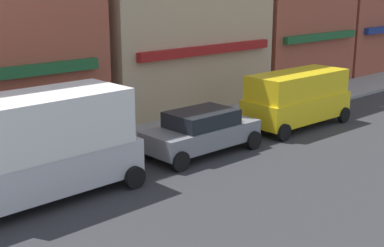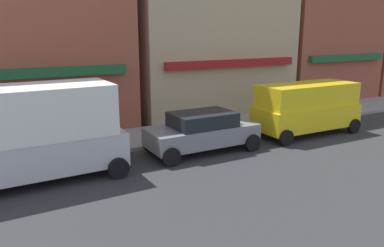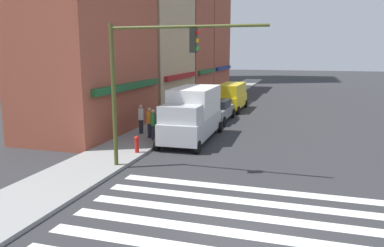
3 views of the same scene
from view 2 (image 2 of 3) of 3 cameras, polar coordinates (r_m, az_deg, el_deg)
The scene contains 5 objects.
storefront_row at distance 24.66m, azimuth 11.10°, elevation 17.66°, with size 37.62×5.30×13.60m.
box_truck_silver at distance 12.64m, azimuth -24.25°, elevation -1.40°, with size 6.25×2.42×3.04m.
sedan_grey at distance 14.69m, azimuth 1.58°, elevation -1.15°, with size 4.41×2.02×1.59m.
van_yellow at distance 17.97m, azimuth 17.07°, elevation 2.48°, with size 5.02×2.22×2.34m.
pedestrian_white_shirt at distance 16.01m, azimuth -24.47°, elevation -0.30°, with size 0.32×0.32×1.77m.
Camera 2 is at (9.85, -7.54, 4.66)m, focal length 35.00 mm.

